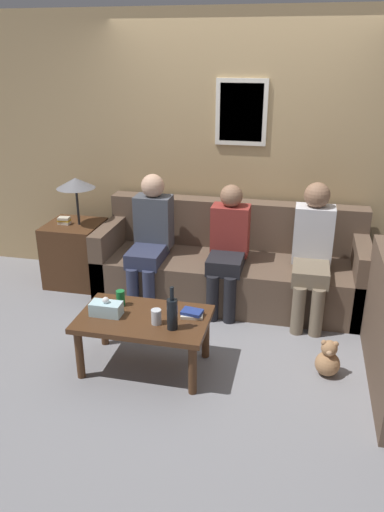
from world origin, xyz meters
name	(u,v)px	position (x,y,z in m)	size (l,w,h in m)	color
ground_plane	(221,321)	(0.00, 0.00, 0.00)	(16.00, 16.00, 0.00)	gray
wall_back	(240,155)	(0.00, 0.95, 1.30)	(9.00, 0.08, 2.60)	tan
couch_main	(230,267)	(0.00, 0.51, 0.31)	(2.49, 0.84, 0.89)	brown
coffee_table	(144,324)	(-0.45, -0.80, 0.37)	(0.96, 0.58, 0.43)	#4C2D19
side_table_with_lamp	(76,248)	(-1.58, 0.49, 0.37)	(0.54, 0.54, 1.10)	#4C2D19
wine_bottle	(172,313)	(-0.20, -0.91, 0.55)	(0.08, 0.08, 0.32)	black
drinking_glass	(156,317)	(-0.32, -0.87, 0.48)	(0.07, 0.07, 0.11)	silver
book_stack	(192,313)	(-0.10, -0.71, 0.45)	(0.17, 0.14, 0.05)	beige
soda_can	(121,298)	(-0.67, -0.67, 0.49)	(0.07, 0.07, 0.12)	#197A38
tissue_box	(106,308)	(-0.72, -0.83, 0.48)	(0.23, 0.12, 0.15)	silver
person_left	(150,234)	(-0.74, 0.34, 0.64)	(0.34, 0.63, 1.19)	#2D334C
person_middle	(228,244)	(0.00, 0.32, 0.62)	(0.34, 0.58, 1.13)	black
person_right	(312,248)	(0.74, 0.30, 0.65)	(0.34, 0.63, 1.20)	#756651
teddy_bear	(328,360)	(0.90, -0.60, 0.12)	(0.18, 0.18, 0.29)	#A87A51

